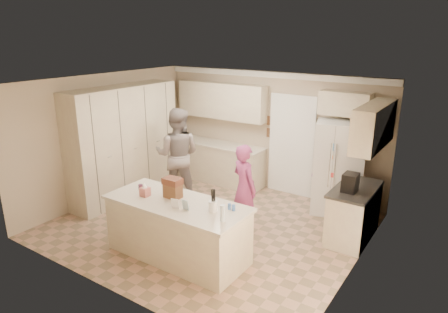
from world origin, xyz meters
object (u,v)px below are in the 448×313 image
Objects in this scene: tissue_box at (145,192)px; teen_girl at (244,188)px; dollhouse_body at (173,191)px; island_base at (177,230)px; coffee_maker at (350,182)px; utensil_crock at (213,206)px; refrigerator at (338,168)px; teen_boy at (178,155)px.

teen_girl reaches higher than tissue_box.
island_base is at bearing -33.69° from dollhouse_body.
teen_girl is at bearing 74.44° from island_base.
teen_girl reaches higher than island_base.
coffee_maker is 2.00× the size of utensil_crock.
tissue_box is 0.09× the size of teen_girl.
coffee_maker reaches higher than dollhouse_body.
refrigerator is 0.93× the size of teen_boy.
dollhouse_body is 0.17× the size of teen_girl.
utensil_crock is at bearing 115.28° from teen_boy.
refrigerator is 6.00× the size of coffee_maker.
teen_boy is (-3.51, -0.14, -0.10)m from coffee_maker.
island_base is at bearing -137.17° from coffee_maker.
teen_girl is (0.38, 1.37, 0.34)m from island_base.
teen_boy is at bearing -173.98° from refrigerator.
coffee_maker is at bearing -138.07° from teen_girl.
utensil_crock is at bearing -3.58° from dollhouse_body.
utensil_crock is (-1.40, -1.85, -0.07)m from coffee_maker.
utensil_crock is 1.36m from teen_girl.
refrigerator is 6.92× the size of dollhouse_body.
teen_boy is at bearing -177.74° from coffee_maker.
dollhouse_body is (-2.20, -1.80, -0.03)m from coffee_maker.
teen_boy reaches higher than refrigerator.
teen_boy is 1.24× the size of teen_girl.
island_base is (-2.05, -1.90, -0.63)m from coffee_maker.
refrigerator is 3.37m from island_base.
tissue_box is at bearing -142.43° from coffee_maker.
refrigerator is at bearing 116.84° from coffee_maker.
island_base is (-1.50, -2.98, -0.46)m from refrigerator.
utensil_crock is 1.21m from tissue_box.
dollhouse_body is at bearing 102.58° from teen_boy.
coffee_maker is at bearing 52.88° from utensil_crock.
dollhouse_body reaches higher than utensil_crock.
teen_boy is 1.89m from teen_girl.
coffee_maker is 2.14× the size of tissue_box.
dollhouse_body is at bearing -136.19° from refrigerator.
refrigerator is 12.00× the size of utensil_crock.
refrigerator is 12.86× the size of tissue_box.
island_base is at bearing 10.30° from tissue_box.
utensil_crock is 0.08× the size of teen_boy.
dollhouse_body is at bearing 91.56° from teen_girl.
teen_boy is (-1.46, 1.76, 0.53)m from island_base.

